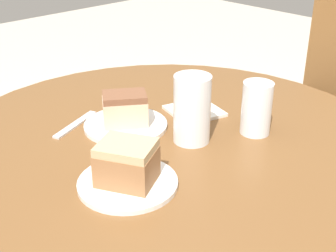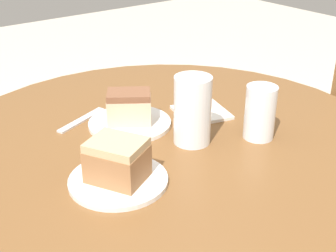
{
  "view_description": "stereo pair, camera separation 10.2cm",
  "coord_description": "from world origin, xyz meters",
  "px_view_note": "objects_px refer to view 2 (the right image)",
  "views": [
    {
      "loc": [
        0.66,
        -0.63,
        1.2
      ],
      "look_at": [
        0.0,
        0.0,
        0.75
      ],
      "focal_mm": 50.0,
      "sensor_mm": 36.0,
      "label": 1
    },
    {
      "loc": [
        0.73,
        -0.56,
        1.2
      ],
      "look_at": [
        0.0,
        0.0,
        0.75
      ],
      "focal_mm": 50.0,
      "sensor_mm": 36.0,
      "label": 2
    }
  ],
  "objects_px": {
    "glass_lemonade": "(260,115)",
    "glass_water": "(192,114)",
    "cake_slice_near": "(129,107)",
    "plate_far": "(118,180)",
    "plate_near": "(130,123)",
    "cake_slice_far": "(117,160)"
  },
  "relations": [
    {
      "from": "plate_far",
      "to": "glass_water",
      "type": "relative_size",
      "value": 1.25
    },
    {
      "from": "plate_near",
      "to": "glass_lemonade",
      "type": "relative_size",
      "value": 1.6
    },
    {
      "from": "plate_near",
      "to": "cake_slice_near",
      "type": "relative_size",
      "value": 1.6
    },
    {
      "from": "plate_far",
      "to": "glass_lemonade",
      "type": "distance_m",
      "value": 0.36
    },
    {
      "from": "plate_far",
      "to": "cake_slice_near",
      "type": "relative_size",
      "value": 1.55
    },
    {
      "from": "cake_slice_far",
      "to": "plate_near",
      "type": "bearing_deg",
      "value": 141.71
    },
    {
      "from": "cake_slice_near",
      "to": "cake_slice_far",
      "type": "bearing_deg",
      "value": -38.29
    },
    {
      "from": "cake_slice_near",
      "to": "glass_water",
      "type": "height_order",
      "value": "glass_water"
    },
    {
      "from": "cake_slice_far",
      "to": "glass_water",
      "type": "bearing_deg",
      "value": 100.88
    },
    {
      "from": "plate_near",
      "to": "plate_far",
      "type": "bearing_deg",
      "value": -38.29
    },
    {
      "from": "plate_far",
      "to": "glass_water",
      "type": "height_order",
      "value": "glass_water"
    },
    {
      "from": "plate_near",
      "to": "cake_slice_far",
      "type": "xyz_separation_m",
      "value": [
        0.19,
        -0.15,
        0.04
      ]
    },
    {
      "from": "glass_lemonade",
      "to": "cake_slice_near",
      "type": "bearing_deg",
      "value": -138.87
    },
    {
      "from": "glass_lemonade",
      "to": "glass_water",
      "type": "relative_size",
      "value": 0.8
    },
    {
      "from": "plate_far",
      "to": "cake_slice_near",
      "type": "bearing_deg",
      "value": 141.71
    },
    {
      "from": "plate_near",
      "to": "cake_slice_near",
      "type": "xyz_separation_m",
      "value": [
        0.0,
        -0.0,
        0.04
      ]
    },
    {
      "from": "plate_far",
      "to": "glass_water",
      "type": "bearing_deg",
      "value": 100.88
    },
    {
      "from": "cake_slice_far",
      "to": "glass_lemonade",
      "type": "relative_size",
      "value": 1.07
    },
    {
      "from": "plate_far",
      "to": "glass_water",
      "type": "xyz_separation_m",
      "value": [
        -0.04,
        0.22,
        0.06
      ]
    },
    {
      "from": "plate_near",
      "to": "glass_lemonade",
      "type": "distance_m",
      "value": 0.31
    },
    {
      "from": "glass_lemonade",
      "to": "glass_water",
      "type": "height_order",
      "value": "glass_water"
    },
    {
      "from": "glass_lemonade",
      "to": "cake_slice_far",
      "type": "bearing_deg",
      "value": -95.3
    }
  ]
}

